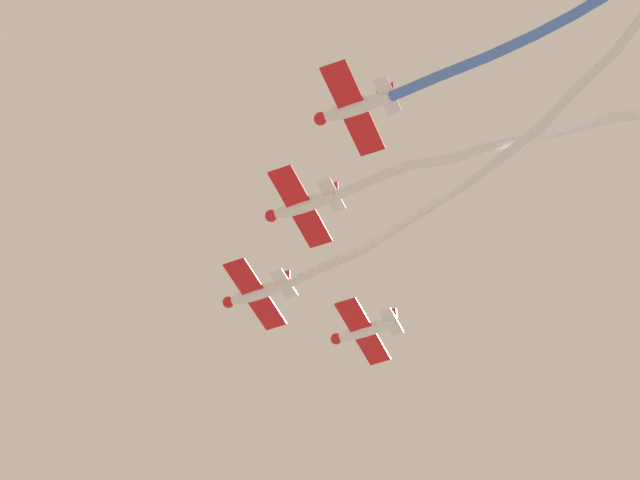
% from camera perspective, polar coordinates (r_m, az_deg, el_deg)
% --- Properties ---
extents(airplane_lead, '(5.78, 7.42, 1.88)m').
position_cam_1_polar(airplane_lead, '(84.88, -3.20, -2.68)').
color(airplane_lead, white).
extents(smoke_trail_lead, '(21.44, 24.43, 1.73)m').
position_cam_1_polar(smoke_trail_lead, '(77.93, 7.24, 3.31)').
color(smoke_trail_lead, white).
extents(airplane_left_wing, '(5.79, 7.45, 1.88)m').
position_cam_1_polar(airplane_left_wing, '(78.99, -0.93, 1.71)').
color(airplane_left_wing, white).
extents(smoke_trail_left_wing, '(24.27, 7.09, 3.26)m').
position_cam_1_polar(smoke_trail_left_wing, '(78.23, 9.58, 4.71)').
color(smoke_trail_left_wing, white).
extents(airplane_right_wing, '(5.78, 7.43, 1.88)m').
position_cam_1_polar(airplane_right_wing, '(88.12, 2.20, -4.54)').
color(airplane_right_wing, white).
extents(airplane_slot, '(5.79, 7.47, 1.88)m').
position_cam_1_polar(airplane_slot, '(73.53, 1.71, 6.62)').
color(airplane_slot, white).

